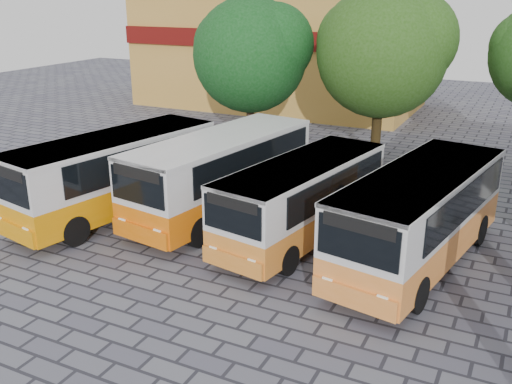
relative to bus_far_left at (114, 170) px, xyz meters
The scene contains 8 objects.
ground 7.95m from the bus_far_left, 18.96° to the right, with size 90.00×90.00×0.00m, color #505060.
shophouse_block 23.87m from the bus_far_left, 98.89° to the left, with size 20.40×10.40×8.30m.
bus_far_left is the anchor object (origin of this frame).
bus_centre_left 4.09m from the bus_far_left, 25.84° to the left, with size 3.90×8.97×3.12m.
bus_centre_right 7.40m from the bus_far_left, ahead, with size 3.66×8.10×2.80m.
bus_far_right 11.32m from the bus_far_left, ahead, with size 4.05×8.84×3.06m.
tree_left 10.80m from the bus_far_left, 85.89° to the left, with size 6.08×5.79×8.04m.
tree_middle 13.84m from the bus_far_left, 57.10° to the left, with size 6.50×6.19×8.59m.
Camera 1 is at (6.71, -13.62, 8.25)m, focal length 40.00 mm.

